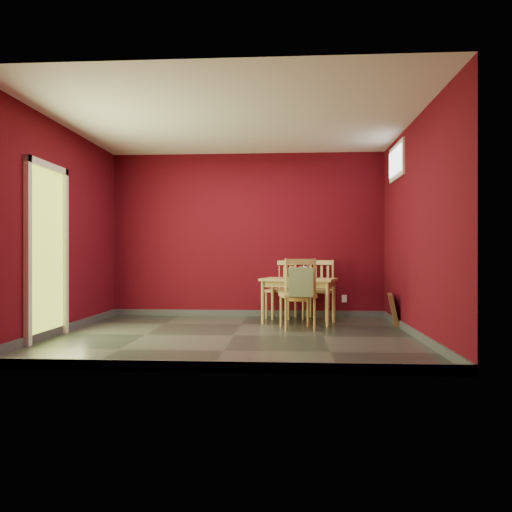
# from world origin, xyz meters

# --- Properties ---
(ground) EXTENTS (4.50, 4.50, 0.00)m
(ground) POSITION_xyz_m (0.00, 0.00, 0.00)
(ground) COLOR #2D342D
(ground) RESTS_ON ground
(room_shell) EXTENTS (4.50, 4.50, 4.50)m
(room_shell) POSITION_xyz_m (0.00, 0.00, 0.05)
(room_shell) COLOR #510812
(room_shell) RESTS_ON ground
(doorway) EXTENTS (0.06, 1.01, 2.13)m
(doorway) POSITION_xyz_m (-2.23, -0.40, 1.12)
(doorway) COLOR #B7D838
(doorway) RESTS_ON ground
(window) EXTENTS (0.05, 0.90, 0.50)m
(window) POSITION_xyz_m (2.23, 1.00, 2.35)
(window) COLOR white
(window) RESTS_ON room_shell
(outlet_plate) EXTENTS (0.08, 0.02, 0.12)m
(outlet_plate) POSITION_xyz_m (1.60, 1.99, 0.30)
(outlet_plate) COLOR silver
(outlet_plate) RESTS_ON room_shell
(dining_table) EXTENTS (1.19, 0.87, 0.67)m
(dining_table) POSITION_xyz_m (0.84, 1.20, 0.58)
(dining_table) COLOR tan
(dining_table) RESTS_ON ground
(table_runner) EXTENTS (0.46, 0.71, 0.33)m
(table_runner) POSITION_xyz_m (0.84, 1.09, 0.62)
(table_runner) COLOR #AB712C
(table_runner) RESTS_ON dining_table
(chair_far_left) EXTENTS (0.54, 0.54, 0.93)m
(chair_far_left) POSITION_xyz_m (0.58, 1.84, 0.47)
(chair_far_left) COLOR tan
(chair_far_left) RESTS_ON ground
(chair_far_right) EXTENTS (0.56, 0.56, 0.93)m
(chair_far_right) POSITION_xyz_m (1.17, 1.74, 0.48)
(chair_far_right) COLOR tan
(chair_far_right) RESTS_ON ground
(chair_near) EXTENTS (0.53, 0.53, 0.97)m
(chair_near) POSITION_xyz_m (0.82, 0.56, 0.49)
(chair_near) COLOR tan
(chair_near) RESTS_ON ground
(tote_bag) EXTENTS (0.32, 0.19, 0.45)m
(tote_bag) POSITION_xyz_m (0.85, 0.33, 0.66)
(tote_bag) COLOR #8DAF6F
(tote_bag) RESTS_ON chair_near
(cat) EXTENTS (0.24, 0.43, 0.21)m
(cat) POSITION_xyz_m (0.94, 1.26, 0.77)
(cat) COLOR slate
(cat) RESTS_ON table_runner
(picture_frame) EXTENTS (0.22, 0.47, 0.46)m
(picture_frame) POSITION_xyz_m (2.19, 1.03, 0.23)
(picture_frame) COLOR brown
(picture_frame) RESTS_ON ground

